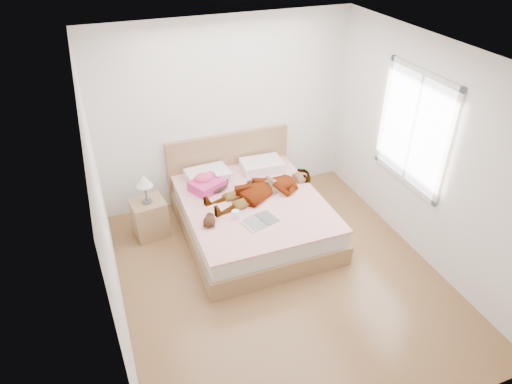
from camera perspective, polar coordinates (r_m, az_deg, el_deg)
ground at (r=5.50m, az=3.20°, el=-10.67°), size 4.00×4.00×0.00m
woman at (r=5.95m, az=0.86°, el=0.72°), size 1.66×0.89×0.22m
hair at (r=6.20m, az=-5.58°, el=1.28°), size 0.62×0.69×0.08m
phone at (r=6.11m, az=-4.89°, el=2.28°), size 0.06×0.10×0.05m
room_shell at (r=5.71m, az=19.12°, el=7.40°), size 4.00×4.00×4.00m
bed at (r=6.07m, az=-0.62°, el=-2.48°), size 1.80×2.08×1.00m
towel at (r=6.09m, az=-6.23°, el=1.08°), size 0.52×0.48×0.22m
magazine at (r=5.49m, az=0.60°, el=-3.63°), size 0.48×0.38×0.03m
coffee_mug at (r=5.53m, az=-2.54°, el=-2.80°), size 0.14×0.12×0.10m
plush_toy at (r=5.43m, az=-5.85°, el=-3.55°), size 0.20×0.25×0.12m
nightstand at (r=6.12m, az=-13.19°, el=-2.87°), size 0.47×0.43×0.91m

